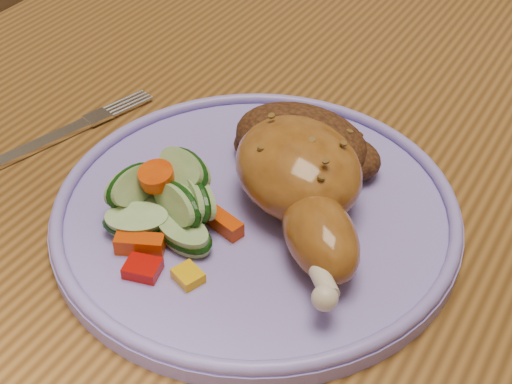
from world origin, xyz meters
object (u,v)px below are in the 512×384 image
fork (55,137)px  chair_far (499,74)px  plate (256,213)px  dining_table (348,207)px

fork → chair_far: bearing=73.8°
plate → fork: size_ratio=1.90×
dining_table → fork: bearing=-147.7°
plate → fork: (-0.20, -0.00, -0.00)m
dining_table → plate: plate is taller
chair_far → plate: bearing=-91.5°
chair_far → fork: (-0.22, -0.77, 0.26)m
chair_far → fork: size_ratio=5.65×
chair_far → fork: 0.84m
dining_table → chair_far: bearing=90.0°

